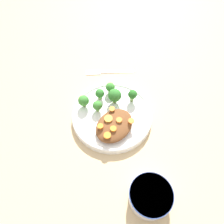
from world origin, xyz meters
The scene contains 18 objects.
ground_plane centered at (0.00, 0.00, 0.00)m, with size 4.00×4.00×0.00m, color tan.
plate centered at (0.00, 0.00, 0.01)m, with size 0.27×0.27×0.03m.
dip_bowl centered at (0.15, 0.25, 0.03)m, with size 0.12×0.12×0.05m.
stew_mound centered at (0.04, 0.04, 0.04)m, with size 0.14×0.11×0.03m, color brown.
broccoli_floret_0 centered at (-0.05, -0.03, 0.06)m, with size 0.05×0.05×0.06m.
broccoli_floret_1 centered at (0.02, -0.05, 0.05)m, with size 0.03×0.03×0.04m.
broccoli_floret_2 centered at (-0.03, -0.08, 0.05)m, with size 0.03×0.03×0.04m.
broccoli_floret_3 centered at (-0.09, 0.02, 0.05)m, with size 0.03×0.03×0.05m.
broccoli_floret_4 centered at (-0.07, -0.06, 0.05)m, with size 0.03×0.03×0.04m.
broccoli_floret_5 centered at (0.03, -0.10, 0.05)m, with size 0.04×0.04×0.05m.
carrot_slice_0 centered at (0.07, 0.01, 0.06)m, with size 0.02×0.02×0.01m, color orange.
carrot_slice_1 centered at (0.04, 0.01, 0.06)m, with size 0.03×0.03×0.01m, color orange.
carrot_slice_2 centered at (0.02, 0.04, 0.06)m, with size 0.02×0.02×0.01m, color orange.
carrot_slice_3 centered at (0.09, 0.05, 0.06)m, with size 0.02×0.02×0.01m, color orange.
carrot_slice_4 centered at (0.00, 0.08, 0.06)m, with size 0.02×0.02×0.01m, color orange.
carrot_slice_5 centered at (0.06, 0.05, 0.06)m, with size 0.02×0.02×0.01m, color orange.
carrot_slice_6 centered at (0.00, 0.00, 0.06)m, with size 0.02×0.02×0.00m, color orange.
fork centered at (-0.15, -0.15, 0.00)m, with size 0.14×0.16×0.01m.
Camera 1 is at (0.32, 0.25, 0.65)m, focal length 35.00 mm.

